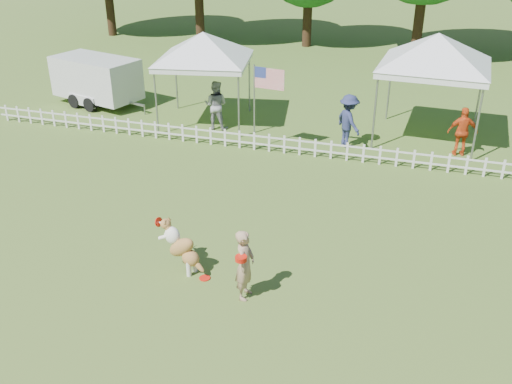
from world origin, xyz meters
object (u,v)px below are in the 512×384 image
Objects in this scene: dog at (182,247)px; handler at (245,265)px; spectator_a at (216,105)px; spectator_c at (463,132)px; cargo_trailer at (97,81)px; spectator_b at (349,121)px; flag_pole at (254,108)px; canopy_tent_left at (205,79)px; canopy_tent_right at (431,89)px; frisbee_on_turf at (205,278)px.

handler is at bearing -0.29° from dog.
spectator_a reaches higher than spectator_c.
cargo_trailer reaches higher than spectator_b.
handler is 0.55× the size of flag_pole.
spectator_a is at bearing -11.90° from spectator_c.
handler is 0.87× the size of spectator_b.
handler is at bearing 53.07° from spectator_c.
canopy_tent_left is 1.07m from spectator_a.
spectator_b is at bearing 91.48° from dog.
spectator_a is at bearing -167.44° from canopy_tent_right.
cargo_trailer is 13.73m from spectator_c.
canopy_tent_right reaches higher than flag_pole.
canopy_tent_left reaches higher than frisbee_on_turf.
frisbee_on_turf is at bearing 106.95° from spectator_a.
spectator_b is 1.11× the size of spectator_c.
canopy_tent_left reaches higher than spectator_b.
spectator_c reaches higher than frisbee_on_turf.
canopy_tent_right is 1.25× the size of flag_pole.
canopy_tent_left is at bearing 111.38° from frisbee_on_turf.
spectator_c is at bearing -13.99° from canopy_tent_left.
canopy_tent_right is 7.25m from spectator_a.
handler is 1.32× the size of dog.
spectator_b reaches higher than spectator_a.
canopy_tent_right is 1.87m from spectator_c.
canopy_tent_right is 12.60m from cargo_trailer.
dog is 8.48m from spectator_b.
cargo_trailer reaches higher than spectator_c.
handler is at bearing -103.78° from canopy_tent_right.
canopy_tent_left reaches higher than cargo_trailer.
handler is at bearing 111.91° from spectator_a.
canopy_tent_left is at bearing 7.11° from cargo_trailer.
frisbee_on_turf is 9.98m from canopy_tent_left.
spectator_c is (4.20, 8.96, 0.03)m from handler.
flag_pole is 1.61× the size of spectator_a.
flag_pole reaches higher than handler.
canopy_tent_left reaches higher than handler.
spectator_b is (-2.42, -1.48, -0.85)m from canopy_tent_right.
frisbee_on_turf is at bearing -109.49° from canopy_tent_right.
flag_pole is at bearing 99.02° from frisbee_on_turf.
spectator_b is (10.15, -1.57, -0.07)m from cargo_trailer.
dog is 0.67× the size of spectator_a.
canopy_tent_right is at bearing 81.08° from dog.
handler is 13.94m from cargo_trailer.
canopy_tent_right reaches higher than spectator_c.
canopy_tent_left is at bearing -15.32° from spectator_c.
canopy_tent_right is 5.87m from flag_pole.
spectator_a is (-2.44, 8.49, 0.29)m from dog.
spectator_b is at bearing -19.53° from canopy_tent_left.
flag_pole is (-5.25, -2.60, -0.34)m from canopy_tent_right.
dog is 0.36× the size of canopy_tent_left.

